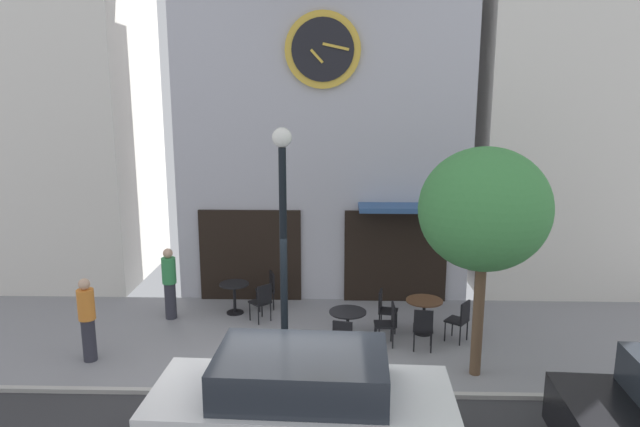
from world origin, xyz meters
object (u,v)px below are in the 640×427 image
(cafe_table_center_left, at_px, (424,309))
(pedestrian_green, at_px, (169,283))
(cafe_chair_facing_wall, at_px, (388,321))
(street_tree, at_px, (485,210))
(cafe_table_rightmost, at_px, (348,320))
(pedestrian_orange, at_px, (87,319))
(cafe_chair_right_end, at_px, (385,307))
(cafe_chair_by_entrance, at_px, (268,287))
(cafe_chair_mid_row, at_px, (343,338))
(cafe_chair_left_end, at_px, (262,300))
(street_lamp, at_px, (283,249))
(cafe_table_near_curb, at_px, (234,292))
(parked_car_white, at_px, (302,404))
(cafe_chair_outer, at_px, (423,326))
(cafe_chair_facing_street, at_px, (460,318))

(cafe_table_center_left, bearing_deg, pedestrian_green, 173.00)
(cafe_chair_facing_wall, bearing_deg, street_tree, -38.32)
(cafe_table_rightmost, bearing_deg, cafe_table_center_left, 19.59)
(cafe_table_rightmost, xyz_separation_m, pedestrian_orange, (-5.03, -0.87, 0.33))
(cafe_chair_right_end, distance_m, cafe_chair_by_entrance, 2.96)
(street_tree, bearing_deg, cafe_table_center_left, 110.81)
(cafe_table_rightmost, relative_size, cafe_chair_mid_row, 0.85)
(pedestrian_orange, bearing_deg, cafe_table_rightmost, 9.83)
(pedestrian_green, distance_m, pedestrian_orange, 2.37)
(street_tree, relative_size, cafe_chair_left_end, 4.69)
(cafe_table_rightmost, bearing_deg, street_lamp, -143.21)
(cafe_chair_left_end, bearing_deg, cafe_chair_right_end, -8.17)
(street_tree, height_order, cafe_chair_facing_wall, street_tree)
(cafe_table_near_curb, bearing_deg, pedestrian_green, -166.42)
(cafe_table_rightmost, xyz_separation_m, parked_car_white, (-0.73, -3.66, 0.23))
(cafe_table_center_left, distance_m, cafe_chair_mid_row, 2.28)
(street_lamp, height_order, parked_car_white, street_lamp)
(cafe_table_near_curb, height_order, parked_car_white, parked_car_white)
(street_lamp, distance_m, cafe_chair_right_end, 3.17)
(parked_car_white, bearing_deg, cafe_chair_outer, 56.53)
(cafe_chair_left_end, relative_size, pedestrian_green, 0.54)
(cafe_table_center_left, height_order, cafe_chair_by_entrance, cafe_chair_by_entrance)
(cafe_chair_mid_row, distance_m, cafe_chair_by_entrance, 3.34)
(cafe_chair_facing_wall, xyz_separation_m, pedestrian_orange, (-5.86, -0.85, 0.33))
(cafe_chair_facing_wall, distance_m, pedestrian_orange, 5.93)
(cafe_table_rightmost, bearing_deg, cafe_chair_outer, -9.98)
(cafe_chair_right_end, bearing_deg, parked_car_white, -109.47)
(cafe_chair_facing_street, height_order, cafe_chair_mid_row, same)
(cafe_chair_outer, height_order, pedestrian_green, pedestrian_green)
(parked_car_white, bearing_deg, cafe_table_center_left, 60.64)
(pedestrian_green, bearing_deg, cafe_table_rightmost, -17.65)
(cafe_chair_left_end, bearing_deg, cafe_table_near_curb, 144.88)
(street_lamp, relative_size, parked_car_white, 1.04)
(cafe_table_center_left, height_order, cafe_chair_facing_wall, cafe_chair_facing_wall)
(cafe_chair_outer, xyz_separation_m, pedestrian_green, (-5.57, 1.56, 0.33))
(cafe_chair_left_end, bearing_deg, pedestrian_orange, -147.28)
(cafe_chair_right_end, distance_m, pedestrian_green, 4.93)
(parked_car_white, bearing_deg, cafe_chair_by_entrance, 101.51)
(street_lamp, distance_m, cafe_chair_by_entrance, 3.44)
(street_tree, distance_m, cafe_table_near_curb, 6.30)
(street_tree, relative_size, cafe_chair_mid_row, 4.69)
(cafe_table_rightmost, height_order, cafe_chair_by_entrance, cafe_chair_by_entrance)
(cafe_table_near_curb, height_order, cafe_chair_facing_street, cafe_chair_facing_street)
(cafe_chair_right_end, bearing_deg, pedestrian_orange, -164.64)
(cafe_chair_left_end, bearing_deg, cafe_chair_mid_row, -47.70)
(cafe_table_near_curb, distance_m, pedestrian_green, 1.51)
(cafe_chair_left_end, xyz_separation_m, pedestrian_green, (-2.14, 0.16, 0.33))
(cafe_chair_mid_row, distance_m, pedestrian_green, 4.52)
(street_lamp, distance_m, street_tree, 3.67)
(street_lamp, bearing_deg, street_tree, -4.83)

